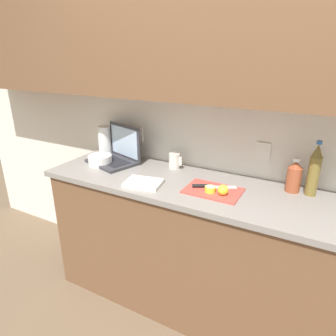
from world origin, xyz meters
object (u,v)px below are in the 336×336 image
at_px(bowl_white, 100,160).
at_px(paper_towel_roll, 105,140).
at_px(lemon_whole_beside, 223,190).
at_px(bottle_oil_tall, 294,177).
at_px(lemon_half_cut, 210,189).
at_px(measuring_cup, 174,161).
at_px(cutting_board, 213,191).
at_px(laptop, 117,154).
at_px(bottle_green_soda, 314,171).
at_px(knife, 207,186).

relative_size(bowl_white, paper_towel_roll, 0.75).
distance_m(lemon_whole_beside, paper_towel_roll, 1.11).
height_order(bottle_oil_tall, paper_towel_roll, paper_towel_roll).
distance_m(lemon_half_cut, measuring_cup, 0.45).
distance_m(measuring_cup, paper_towel_roll, 0.63).
bearing_deg(cutting_board, lemon_half_cut, -102.90).
bearing_deg(lemon_whole_beside, bottle_oil_tall, 37.44).
bearing_deg(measuring_cup, bowl_white, -159.55).
distance_m(laptop, bottle_green_soda, 1.31).
height_order(cutting_board, knife, knife).
distance_m(lemon_whole_beside, bottle_oil_tall, 0.43).
distance_m(bottle_green_soda, bowl_white, 1.40).
height_order(laptop, knife, laptop).
bearing_deg(lemon_half_cut, paper_towel_roll, 164.27).
distance_m(laptop, lemon_half_cut, 0.81).
relative_size(knife, lemon_whole_beside, 4.12).
bearing_deg(bowl_white, paper_towel_roll, 120.26).
distance_m(knife, lemon_whole_beside, 0.13).
bearing_deg(laptop, lemon_whole_beside, 5.84).
distance_m(cutting_board, knife, 0.05).
bearing_deg(lemon_whole_beside, measuring_cup, 149.31).
relative_size(laptop, cutting_board, 1.25).
bearing_deg(knife, bottle_oil_tall, -3.58).
xyz_separation_m(laptop, lemon_whole_beside, (0.87, -0.18, -0.03)).
relative_size(knife, bowl_white, 1.46).
xyz_separation_m(cutting_board, bowl_white, (-0.88, 0.04, 0.03)).
xyz_separation_m(measuring_cup, bowl_white, (-0.50, -0.19, -0.02)).
relative_size(laptop, measuring_cup, 3.77).
relative_size(bottle_oil_tall, paper_towel_roll, 0.90).
xyz_separation_m(lemon_whole_beside, measuring_cup, (-0.44, 0.26, 0.02)).
xyz_separation_m(laptop, lemon_half_cut, (0.80, -0.17, -0.04)).
bearing_deg(bottle_green_soda, measuring_cup, 179.64).
bearing_deg(lemon_half_cut, bottle_green_soda, 26.46).
height_order(laptop, lemon_whole_beside, laptop).
height_order(knife, measuring_cup, measuring_cup).
relative_size(bottle_oil_tall, bowl_white, 1.20).
relative_size(knife, paper_towel_roll, 1.09).
distance_m(lemon_half_cut, bottle_green_soda, 0.58).
bearing_deg(laptop, measuring_cup, 28.59).
bearing_deg(paper_towel_roll, bottle_oil_tall, -1.08).
height_order(bowl_white, paper_towel_roll, paper_towel_roll).
bearing_deg(cutting_board, laptop, 169.83).
xyz_separation_m(bottle_oil_tall, measuring_cup, (-0.78, 0.01, -0.04)).
bearing_deg(measuring_cup, lemon_half_cut, -35.26).
bearing_deg(bottle_oil_tall, lemon_half_cut, -148.41).
height_order(cutting_board, lemon_half_cut, lemon_half_cut).
bearing_deg(bottle_oil_tall, bowl_white, -171.89).
distance_m(bottle_oil_tall, measuring_cup, 0.78).
distance_m(laptop, bowl_white, 0.13).
bearing_deg(lemon_half_cut, laptop, 167.74).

